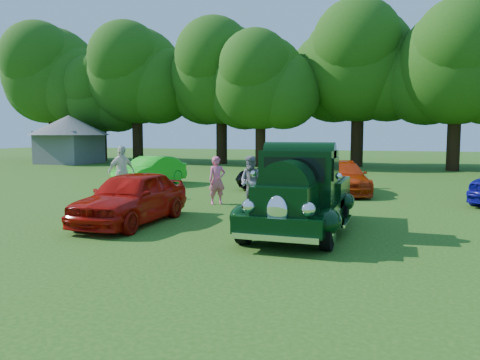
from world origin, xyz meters
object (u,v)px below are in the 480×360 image
(spectator_grey, at_px, (251,182))
(hero_pickup, at_px, (301,196))
(spectator_white, at_px, (122,172))
(gazebo, at_px, (69,134))
(back_car_orange, at_px, (343,178))
(back_car_lime, at_px, (150,171))
(red_convertible, at_px, (132,197))
(spectator_pink, at_px, (217,180))
(back_car_black, at_px, (279,174))

(spectator_grey, bearing_deg, hero_pickup, -35.83)
(spectator_white, height_order, gazebo, gazebo)
(spectator_grey, bearing_deg, spectator_white, -169.90)
(back_car_orange, relative_size, spectator_grey, 2.59)
(back_car_orange, xyz_separation_m, gazebo, (-23.32, 12.57, 1.77))
(back_car_lime, bearing_deg, red_convertible, -56.62)
(red_convertible, distance_m, gazebo, 28.11)
(back_car_lime, bearing_deg, back_car_orange, 6.50)
(spectator_pink, height_order, gazebo, gazebo)
(back_car_orange, bearing_deg, back_car_black, 144.57)
(back_car_black, height_order, spectator_pink, spectator_pink)
(hero_pickup, bearing_deg, red_convertible, -174.38)
(red_convertible, relative_size, gazebo, 0.64)
(hero_pickup, distance_m, back_car_orange, 7.85)
(back_car_black, relative_size, spectator_white, 2.30)
(back_car_black, bearing_deg, gazebo, 171.99)
(back_car_black, bearing_deg, spectator_white, -112.50)
(back_car_lime, height_order, back_car_orange, back_car_lime)
(spectator_pink, relative_size, spectator_white, 0.84)
(spectator_pink, relative_size, gazebo, 0.25)
(spectator_pink, bearing_deg, gazebo, 98.71)
(red_convertible, height_order, back_car_lime, red_convertible)
(hero_pickup, bearing_deg, back_car_black, 107.37)
(back_car_black, distance_m, spectator_grey, 5.80)
(back_car_lime, height_order, back_car_black, back_car_lime)
(red_convertible, bearing_deg, back_car_lime, 115.37)
(red_convertible, xyz_separation_m, spectator_white, (-3.13, 4.35, 0.27))
(red_convertible, distance_m, back_car_orange, 9.45)
(back_car_orange, bearing_deg, red_convertible, -134.02)
(hero_pickup, relative_size, spectator_pink, 3.13)
(back_car_black, height_order, spectator_white, spectator_white)
(spectator_grey, bearing_deg, spectator_pink, -176.73)
(back_car_black, xyz_separation_m, back_car_orange, (2.88, -1.06, 0.01))
(spectator_white, bearing_deg, hero_pickup, -94.63)
(spectator_white, bearing_deg, back_car_black, -21.23)
(back_car_orange, bearing_deg, back_car_lime, 164.53)
(back_car_orange, xyz_separation_m, spectator_white, (-7.68, -3.94, 0.34))
(spectator_pink, xyz_separation_m, spectator_white, (-4.00, 0.42, 0.16))
(gazebo, bearing_deg, back_car_black, -29.39)
(spectator_pink, bearing_deg, back_car_black, 41.06)
(hero_pickup, xyz_separation_m, gazebo, (-23.23, 20.42, 1.54))
(hero_pickup, distance_m, gazebo, 30.96)
(back_car_orange, xyz_separation_m, spectator_grey, (-2.35, -4.72, 0.21))
(hero_pickup, distance_m, spectator_grey, 3.86)
(spectator_pink, height_order, spectator_white, spectator_white)
(spectator_white, bearing_deg, back_car_orange, -40.21)
(hero_pickup, height_order, gazebo, gazebo)
(back_car_black, distance_m, spectator_pink, 5.48)
(spectator_white, xyz_separation_m, gazebo, (-15.64, 16.51, 1.43))
(red_convertible, height_order, spectator_grey, spectator_grey)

